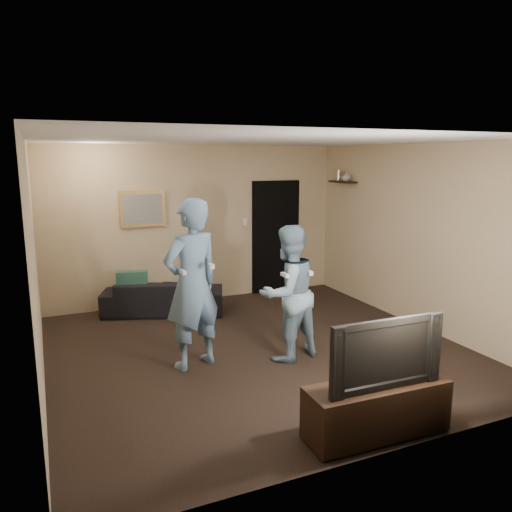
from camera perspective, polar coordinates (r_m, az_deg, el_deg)
name	(u,v)px	position (r m, az deg, el deg)	size (l,w,h in m)	color
ground	(257,349)	(6.46, 0.14, -10.62)	(5.00, 5.00, 0.00)	black
ceiling	(257,140)	(6.00, 0.15, 13.10)	(5.00, 5.00, 0.04)	silver
wall_back	(197,224)	(8.42, -6.75, 3.61)	(5.00, 0.04, 2.60)	tan
wall_front	(388,303)	(4.00, 14.82, -5.18)	(5.00, 0.04, 2.60)	tan
wall_left	(34,267)	(5.60, -23.99, -1.13)	(0.04, 5.00, 2.60)	tan
wall_right	(418,236)	(7.45, 18.04, 2.15)	(0.04, 5.00, 2.60)	tan
sofa	(163,296)	(7.96, -10.55, -4.53)	(1.84, 0.72, 0.54)	black
throw_pillow	(132,286)	(7.82, -13.94, -3.36)	(0.46, 0.15, 0.46)	#174539
painting_frame	(143,209)	(8.14, -12.84, 5.28)	(0.72, 0.05, 0.57)	olive
painting_canvas	(143,209)	(8.12, -12.80, 5.27)	(0.62, 0.01, 0.47)	slate
doorway	(276,237)	(8.96, 2.26, 2.20)	(0.90, 0.06, 2.00)	black
light_switch	(245,222)	(8.68, -1.32, 3.92)	(0.08, 0.02, 0.12)	silver
wall_shelf	(343,182)	(8.74, 9.87, 8.35)	(0.20, 0.60, 0.03)	black
shelf_vase	(347,176)	(8.64, 10.31, 8.95)	(0.16, 0.16, 0.16)	#9D9DA1
shelf_figurine	(339,175)	(8.84, 9.42, 9.08)	(0.06, 0.06, 0.18)	silver
tv_console	(377,409)	(4.67, 13.62, -16.60)	(1.29, 0.41, 0.46)	black
television	(380,350)	(4.44, 13.94, -10.42)	(1.07, 0.14, 0.62)	black
wii_player_left	(192,284)	(5.72, -7.32, -3.25)	(0.83, 0.67, 1.96)	#658BAF
wii_player_right	(288,293)	(5.96, 3.68, -4.24)	(0.91, 0.78, 1.63)	#7C9EB4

